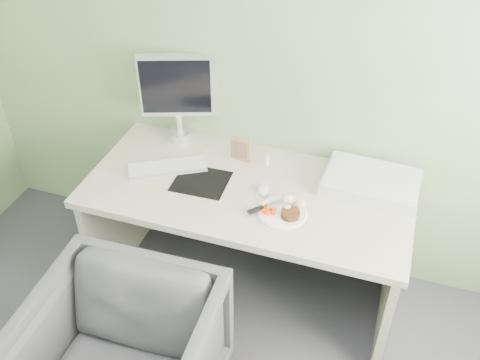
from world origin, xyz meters
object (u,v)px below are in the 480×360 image
(plate, at_px, (283,212))
(scanner, at_px, (371,183))
(desk, at_px, (247,216))
(monitor, at_px, (178,93))

(plate, xyz_separation_m, scanner, (0.36, 0.31, 0.03))
(desk, height_order, plate, plate)
(desk, height_order, scanner, scanner)
(scanner, bearing_deg, desk, -158.95)
(desk, relative_size, monitor, 3.24)
(scanner, distance_m, monitor, 1.09)
(desk, distance_m, plate, 0.31)
(scanner, height_order, monitor, monitor)
(plate, height_order, scanner, scanner)
(desk, bearing_deg, scanner, 18.22)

